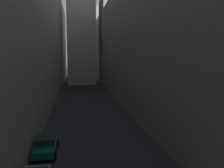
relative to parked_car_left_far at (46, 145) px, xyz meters
name	(u,v)px	position (x,y,z in m)	size (l,w,h in m)	color
ground_plane	(86,100)	(4.40, 23.75, -0.73)	(264.00, 264.00, 0.00)	black
building_block_left	(16,33)	(-8.00, 25.75, 11.57)	(13.80, 108.00, 24.61)	gray
building_block_right	(145,35)	(16.24, 25.75, 11.44)	(12.68, 108.00, 24.34)	slate
parked_car_left_far	(46,145)	(0.00, 0.00, 0.00)	(1.91, 4.14, 1.41)	#05472D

